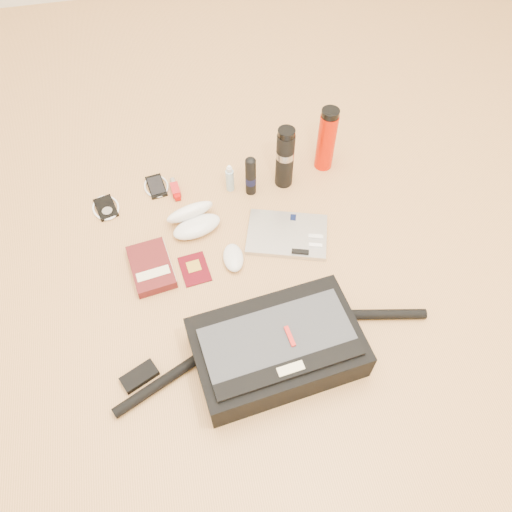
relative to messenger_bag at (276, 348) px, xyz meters
name	(u,v)px	position (x,y,z in m)	size (l,w,h in m)	color
ground	(245,279)	(-0.04, 0.30, -0.06)	(4.00, 4.00, 0.00)	tan
messenger_bag	(276,348)	(0.00, 0.00, 0.00)	(1.02, 0.36, 0.14)	black
laptop	(287,235)	(0.15, 0.45, -0.05)	(0.33, 0.28, 0.03)	#B6B6B8
book	(152,267)	(-0.34, 0.41, -0.05)	(0.16, 0.22, 0.04)	#4E1214
passport	(195,269)	(-0.20, 0.38, -0.06)	(0.11, 0.14, 0.01)	#4C040D
mouse	(233,258)	(-0.06, 0.38, -0.04)	(0.08, 0.13, 0.04)	silver
sunglasses_case	(194,219)	(-0.17, 0.57, -0.03)	(0.22, 0.19, 0.11)	silver
ipod	(106,208)	(-0.49, 0.72, -0.06)	(0.12, 0.13, 0.01)	black
phone	(156,186)	(-0.29, 0.79, -0.06)	(0.11, 0.13, 0.01)	black
inhaler	(175,189)	(-0.22, 0.75, -0.05)	(0.04, 0.11, 0.03)	red
spray_bottle	(230,179)	(-0.01, 0.72, -0.01)	(0.03, 0.03, 0.12)	#9DBFCF
aerosol_can	(251,176)	(0.07, 0.69, 0.02)	(0.05, 0.05, 0.18)	black
thermos_black	(285,158)	(0.20, 0.71, 0.07)	(0.09, 0.09, 0.26)	black
thermos_red	(327,140)	(0.38, 0.77, 0.07)	(0.09, 0.09, 0.27)	red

